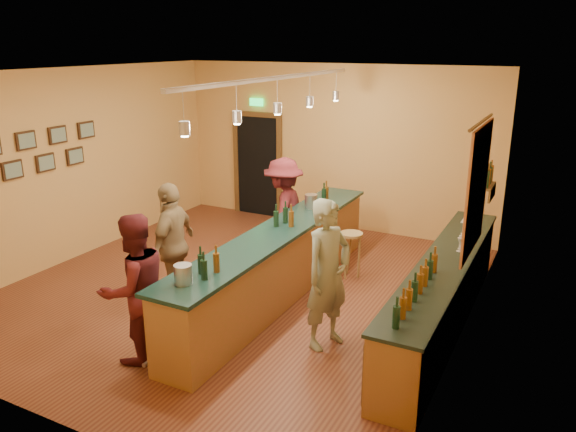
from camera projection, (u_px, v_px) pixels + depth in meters
The scene contains 18 objects.
floor at pixel (241, 289), 8.53m from camera, with size 7.00×7.00×0.00m, color #592719.
ceiling at pixel (235, 72), 7.57m from camera, with size 6.50×7.00×0.02m, color silver.
wall_back at pixel (333, 147), 11.02m from camera, with size 6.50×0.02×3.20m, color #E2A654.
wall_front at pixel (31, 272), 5.08m from camera, with size 6.50×0.02×3.20m, color #E2A654.
wall_left at pixel (75, 165), 9.47m from camera, with size 0.02×7.00×3.20m, color #E2A654.
wall_right at pixel (471, 218), 6.63m from camera, with size 0.02×7.00×3.20m, color #E2A654.
doorway at pixel (258, 163), 11.88m from camera, with size 1.15×0.09×2.48m.
tapestry at pixel (477, 190), 6.90m from camera, with size 0.03×1.40×1.60m, color maroon.
bottle_shelf at pixel (489, 178), 8.25m from camera, with size 0.17×0.55×0.54m.
picture_grid at pixel (36, 152), 8.72m from camera, with size 0.06×2.20×0.70m, color #382111, non-canonical shape.
back_counter at pixel (443, 293), 7.23m from camera, with size 0.60×4.55×1.27m.
tasting_bar at pixel (278, 259), 8.06m from camera, with size 0.74×5.10×1.38m.
pendant_track at pixel (277, 90), 7.35m from camera, with size 0.11×4.60×0.50m.
bartender at pixel (328, 274), 6.71m from camera, with size 0.68×0.45×1.86m, color gray.
customer_a at pixel (135, 289), 6.40m from camera, with size 0.87×0.68×1.79m, color #59191E.
customer_b at pixel (173, 245), 7.80m from camera, with size 1.04×0.43×1.78m, color #997A51.
customer_c at pixel (284, 212), 9.24m from camera, with size 1.17×0.67×1.81m, color #59191E.
bar_stool at pixel (351, 242), 8.78m from camera, with size 0.36×0.36×0.74m.
Camera 1 is at (4.23, -6.60, 3.60)m, focal length 35.00 mm.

